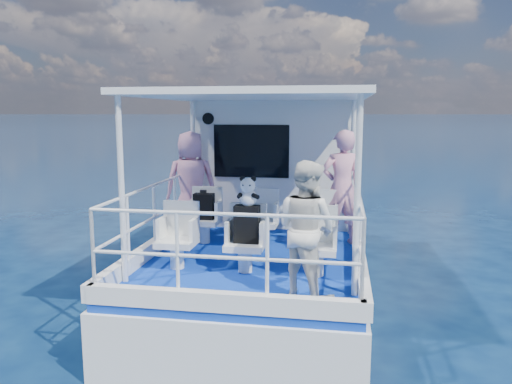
# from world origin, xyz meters

# --- Properties ---
(ground) EXTENTS (2000.00, 2000.00, 0.00)m
(ground) POSITION_xyz_m (0.00, 0.00, 0.00)
(ground) COLOR #081C3E
(ground) RESTS_ON ground
(hull) EXTENTS (3.00, 7.00, 1.60)m
(hull) POSITION_xyz_m (0.00, 1.00, 0.00)
(hull) COLOR white
(hull) RESTS_ON ground
(deck) EXTENTS (2.90, 6.90, 0.10)m
(deck) POSITION_xyz_m (0.00, 1.00, 0.85)
(deck) COLOR #0B2F9E
(deck) RESTS_ON hull
(cabin) EXTENTS (2.85, 2.00, 2.20)m
(cabin) POSITION_xyz_m (0.00, 2.30, 2.00)
(cabin) COLOR white
(cabin) RESTS_ON deck
(canopy) EXTENTS (3.00, 3.20, 0.08)m
(canopy) POSITION_xyz_m (0.00, -0.20, 3.14)
(canopy) COLOR white
(canopy) RESTS_ON cabin
(canopy_posts) EXTENTS (2.77, 2.97, 2.20)m
(canopy_posts) POSITION_xyz_m (0.00, -0.25, 2.00)
(canopy_posts) COLOR white
(canopy_posts) RESTS_ON deck
(railings) EXTENTS (2.84, 3.59, 1.00)m
(railings) POSITION_xyz_m (0.00, -0.58, 1.40)
(railings) COLOR white
(railings) RESTS_ON deck
(seat_port_fwd) EXTENTS (0.48, 0.46, 0.38)m
(seat_port_fwd) POSITION_xyz_m (-0.90, 0.20, 1.09)
(seat_port_fwd) COLOR silver
(seat_port_fwd) RESTS_ON deck
(seat_center_fwd) EXTENTS (0.48, 0.46, 0.38)m
(seat_center_fwd) POSITION_xyz_m (0.00, 0.20, 1.09)
(seat_center_fwd) COLOR silver
(seat_center_fwd) RESTS_ON deck
(seat_stbd_fwd) EXTENTS (0.48, 0.46, 0.38)m
(seat_stbd_fwd) POSITION_xyz_m (0.90, 0.20, 1.09)
(seat_stbd_fwd) COLOR silver
(seat_stbd_fwd) RESTS_ON deck
(seat_port_aft) EXTENTS (0.48, 0.46, 0.38)m
(seat_port_aft) POSITION_xyz_m (-0.90, -1.10, 1.09)
(seat_port_aft) COLOR silver
(seat_port_aft) RESTS_ON deck
(seat_center_aft) EXTENTS (0.48, 0.46, 0.38)m
(seat_center_aft) POSITION_xyz_m (0.00, -1.10, 1.09)
(seat_center_aft) COLOR silver
(seat_center_aft) RESTS_ON deck
(seat_stbd_aft) EXTENTS (0.48, 0.46, 0.38)m
(seat_stbd_aft) POSITION_xyz_m (0.90, -1.10, 1.09)
(seat_stbd_aft) COLOR silver
(seat_stbd_aft) RESTS_ON deck
(passenger_port_fwd) EXTENTS (0.74, 0.62, 1.71)m
(passenger_port_fwd) POSITION_xyz_m (-1.25, 0.71, 1.75)
(passenger_port_fwd) COLOR pink
(passenger_port_fwd) RESTS_ON deck
(passenger_stbd_fwd) EXTENTS (0.73, 0.59, 1.75)m
(passenger_stbd_fwd) POSITION_xyz_m (1.19, 0.51, 1.77)
(passenger_stbd_fwd) COLOR pink
(passenger_stbd_fwd) RESTS_ON deck
(passenger_stbd_aft) EXTENTS (0.92, 0.88, 1.50)m
(passenger_stbd_aft) POSITION_xyz_m (0.81, -1.79, 1.65)
(passenger_stbd_aft) COLOR silver
(passenger_stbd_aft) RESTS_ON deck
(backpack_port) EXTENTS (0.30, 0.17, 0.40)m
(backpack_port) POSITION_xyz_m (-0.89, 0.18, 1.48)
(backpack_port) COLOR black
(backpack_port) RESTS_ON seat_port_fwd
(backpack_center) EXTENTS (0.31, 0.18, 0.47)m
(backpack_center) POSITION_xyz_m (0.02, -1.08, 1.52)
(backpack_center) COLOR black
(backpack_center) RESTS_ON seat_center_aft
(compact_camera) EXTENTS (0.09, 0.06, 0.06)m
(compact_camera) POSITION_xyz_m (-0.90, 0.17, 1.71)
(compact_camera) COLOR black
(compact_camera) RESTS_ON backpack_port
(panda) EXTENTS (0.24, 0.20, 0.37)m
(panda) POSITION_xyz_m (0.04, -1.09, 1.94)
(panda) COLOR white
(panda) RESTS_ON backpack_center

